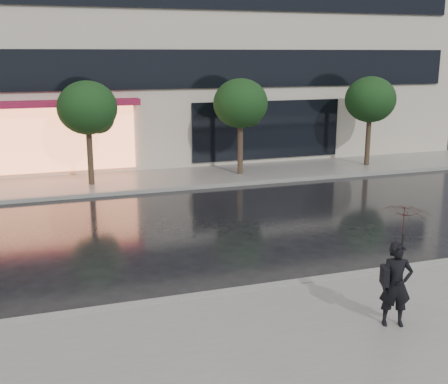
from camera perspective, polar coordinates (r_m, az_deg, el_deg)
name	(u,v)px	position (r m, az deg, el deg)	size (l,w,h in m)	color
ground	(267,272)	(13.20, 4.42, -8.11)	(120.00, 120.00, 0.00)	black
sidewalk_near	(338,334)	(10.54, 11.52, -13.96)	(60.00, 4.50, 0.12)	slate
sidewalk_far	(168,179)	(22.56, -5.75, 1.35)	(60.00, 3.50, 0.12)	slate
curb_near	(285,286)	(12.33, 6.26, -9.44)	(60.00, 0.25, 0.14)	gray
curb_far	(178,188)	(20.90, -4.67, 0.39)	(60.00, 0.25, 0.14)	gray
bg_building_right	(433,14)	(50.00, 20.43, 16.58)	(12.00, 12.00, 16.00)	#4C4C54
tree_mid_west	(89,110)	(21.45, -13.55, 8.13)	(2.20, 2.20, 3.99)	#33261C
tree_mid_east	(242,105)	(22.78, 1.81, 8.82)	(2.20, 2.20, 3.99)	#33261C
tree_far_east	(371,101)	(25.49, 14.72, 8.92)	(2.20, 2.20, 3.99)	#33261C
pedestrian_with_umbrella	(401,247)	(10.42, 17.53, -5.32)	(1.19, 1.20, 2.26)	black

